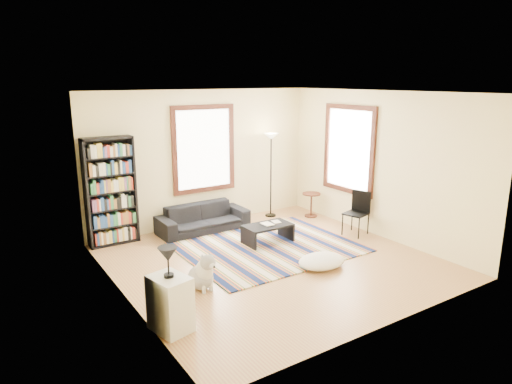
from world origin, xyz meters
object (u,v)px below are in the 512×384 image
sofa (203,218)px  folding_chair (356,214)px  bookshelf (111,192)px  dog (200,270)px  side_table (311,205)px  white_cabinet (170,304)px  floor_lamp (271,175)px  coffee_table (268,234)px  floor_cushion (322,261)px

sofa → folding_chair: bearing=-38.1°
bookshelf → dog: size_ratio=3.49×
side_table → white_cabinet: size_ratio=0.77×
bookshelf → floor_lamp: size_ratio=1.08×
bookshelf → dog: bearing=-78.9°
sofa → white_cabinet: bearing=-123.5°
floor_lamp → sofa: bearing=-176.7°
white_cabinet → dog: (0.82, 0.83, -0.06)m
folding_chair → white_cabinet: folding_chair is taller
coffee_table → folding_chair: folding_chair is taller
sofa → side_table: 2.51m
coffee_table → side_table: side_table is taller
folding_chair → white_cabinet: (-4.45, -1.31, -0.08)m
floor_cushion → dog: bearing=169.2°
coffee_table → white_cabinet: 3.31m
folding_chair → side_table: bearing=71.7°
bookshelf → folding_chair: bookshelf is taller
dog → side_table: bearing=19.3°
folding_chair → dog: size_ratio=1.50×
white_cabinet → bookshelf: bearing=72.2°
sofa → floor_cushion: sofa is taller
bookshelf → white_cabinet: size_ratio=2.86×
bookshelf → white_cabinet: bearing=-95.1°
coffee_table → folding_chair: bearing=-17.8°
side_table → folding_chair: 1.42m
floor_cushion → white_cabinet: 2.87m
bookshelf → floor_cushion: size_ratio=2.43×
dog → floor_cushion: bearing=-18.6°
sofa → floor_lamp: 1.86m
sofa → coffee_table: sofa is taller
floor_cushion → side_table: bearing=53.7°
sofa → floor_cushion: size_ratio=2.24×
side_table → folding_chair: size_ratio=0.63×
bookshelf → folding_chair: size_ratio=2.33×
side_table → coffee_table: bearing=-154.1°
coffee_table → floor_lamp: bearing=53.3°
coffee_table → side_table: size_ratio=1.67×
dog → coffee_table: bearing=20.5°
sofa → floor_cushion: 2.83m
floor_lamp → floor_cushion: bearing=-108.6°
white_cabinet → floor_lamp: bearing=28.1°
sofa → dog: 2.63m
floor_cushion → folding_chair: size_ratio=0.96×
floor_cushion → dog: dog is taller
bookshelf → dog: (0.51, -2.60, -0.71)m
floor_cushion → dog: 2.05m
sofa → floor_cushion: bearing=-74.4°
floor_lamp → side_table: bearing=-36.3°
floor_cushion → floor_lamp: (0.94, 2.81, 0.83)m
side_table → floor_lamp: bearing=143.7°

